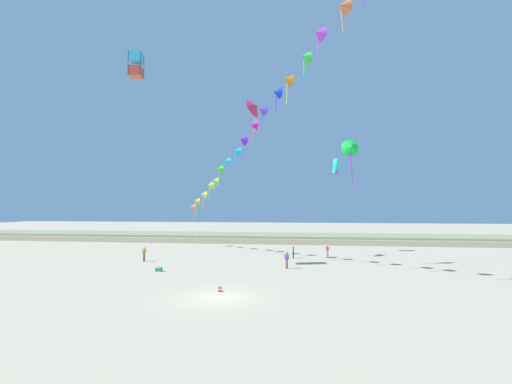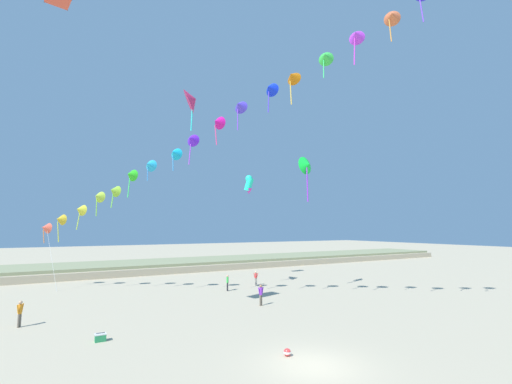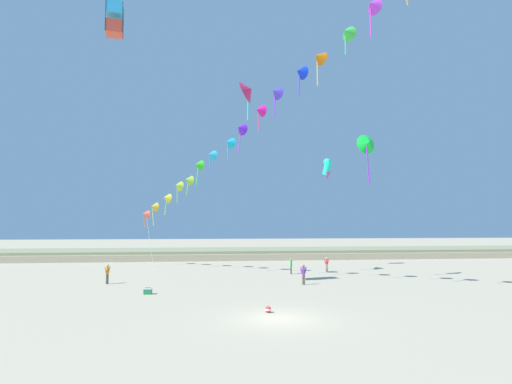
{
  "view_description": "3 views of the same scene",
  "coord_description": "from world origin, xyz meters",
  "px_view_note": "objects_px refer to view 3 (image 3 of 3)",
  "views": [
    {
      "loc": [
        5.8,
        -22.91,
        6.05
      ],
      "look_at": [
        0.64,
        13.95,
        7.8
      ],
      "focal_mm": 24.0,
      "sensor_mm": 36.0,
      "label": 1
    },
    {
      "loc": [
        -10.23,
        -12.73,
        6.18
      ],
      "look_at": [
        1.94,
        8.6,
        8.79
      ],
      "focal_mm": 24.0,
      "sensor_mm": 36.0,
      "label": 2
    },
    {
      "loc": [
        -3.56,
        -21.13,
        4.94
      ],
      "look_at": [
        0.32,
        13.23,
        7.78
      ],
      "focal_mm": 28.0,
      "sensor_mm": 36.0,
      "label": 3
    }
  ],
  "objects_px": {
    "large_kite_mid_trail": "(248,91)",
    "large_kite_outer_drift": "(327,168)",
    "person_near_left": "(291,265)",
    "beach_ball": "(268,309)",
    "person_mid_center": "(303,273)",
    "person_near_right": "(327,263)",
    "large_kite_low_lead": "(115,19)",
    "beach_cooler": "(148,291)",
    "person_far_left": "(107,273)",
    "large_kite_high_solo": "(367,144)"
  },
  "relations": [
    {
      "from": "large_kite_mid_trail",
      "to": "large_kite_high_solo",
      "type": "height_order",
      "value": "large_kite_mid_trail"
    },
    {
      "from": "person_near_left",
      "to": "person_far_left",
      "type": "distance_m",
      "value": 17.36
    },
    {
      "from": "person_far_left",
      "to": "large_kite_mid_trail",
      "type": "relative_size",
      "value": 0.39
    },
    {
      "from": "person_near_right",
      "to": "person_far_left",
      "type": "distance_m",
      "value": 21.8
    },
    {
      "from": "person_near_left",
      "to": "person_mid_center",
      "type": "relative_size",
      "value": 0.93
    },
    {
      "from": "large_kite_outer_drift",
      "to": "person_mid_center",
      "type": "bearing_deg",
      "value": -114.71
    },
    {
      "from": "person_far_left",
      "to": "large_kite_low_lead",
      "type": "bearing_deg",
      "value": -76.59
    },
    {
      "from": "large_kite_high_solo",
      "to": "large_kite_outer_drift",
      "type": "distance_m",
      "value": 11.2
    },
    {
      "from": "large_kite_mid_trail",
      "to": "beach_ball",
      "type": "height_order",
      "value": "large_kite_mid_trail"
    },
    {
      "from": "beach_cooler",
      "to": "person_near_right",
      "type": "bearing_deg",
      "value": 35.66
    },
    {
      "from": "large_kite_outer_drift",
      "to": "beach_ball",
      "type": "distance_m",
      "value": 28.16
    },
    {
      "from": "person_mid_center",
      "to": "beach_ball",
      "type": "height_order",
      "value": "person_mid_center"
    },
    {
      "from": "person_mid_center",
      "to": "beach_cooler",
      "type": "relative_size",
      "value": 2.89
    },
    {
      "from": "person_mid_center",
      "to": "person_near_left",
      "type": "bearing_deg",
      "value": 86.65
    },
    {
      "from": "large_kite_mid_trail",
      "to": "large_kite_outer_drift",
      "type": "height_order",
      "value": "large_kite_mid_trail"
    },
    {
      "from": "person_near_right",
      "to": "large_kite_outer_drift",
      "type": "distance_m",
      "value": 11.93
    },
    {
      "from": "person_mid_center",
      "to": "large_kite_mid_trail",
      "type": "xyz_separation_m",
      "value": [
        -4.08,
        5.82,
        17.26
      ]
    },
    {
      "from": "large_kite_outer_drift",
      "to": "beach_cooler",
      "type": "distance_m",
      "value": 27.18
    },
    {
      "from": "person_near_right",
      "to": "large_kite_mid_trail",
      "type": "relative_size",
      "value": 0.36
    },
    {
      "from": "person_near_right",
      "to": "large_kite_outer_drift",
      "type": "xyz_separation_m",
      "value": [
        1.6,
        4.57,
        10.91
      ]
    },
    {
      "from": "large_kite_low_lead",
      "to": "beach_ball",
      "type": "height_order",
      "value": "large_kite_low_lead"
    },
    {
      "from": "large_kite_mid_trail",
      "to": "large_kite_outer_drift",
      "type": "bearing_deg",
      "value": 36.51
    },
    {
      "from": "person_near_right",
      "to": "person_mid_center",
      "type": "relative_size",
      "value": 0.91
    },
    {
      "from": "beach_ball",
      "to": "person_near_left",
      "type": "bearing_deg",
      "value": 74.4
    },
    {
      "from": "large_kite_low_lead",
      "to": "large_kite_mid_trail",
      "type": "relative_size",
      "value": 0.59
    },
    {
      "from": "large_kite_outer_drift",
      "to": "person_near_left",
      "type": "bearing_deg",
      "value": -133.0
    },
    {
      "from": "large_kite_low_lead",
      "to": "large_kite_outer_drift",
      "type": "relative_size",
      "value": 1.03
    },
    {
      "from": "large_kite_high_solo",
      "to": "person_far_left",
      "type": "bearing_deg",
      "value": 179.72
    },
    {
      "from": "person_far_left",
      "to": "large_kite_outer_drift",
      "type": "distance_m",
      "value": 27.23
    },
    {
      "from": "beach_cooler",
      "to": "person_near_left",
      "type": "bearing_deg",
      "value": 39.63
    },
    {
      "from": "person_near_right",
      "to": "large_kite_mid_trail",
      "type": "bearing_deg",
      "value": -160.75
    },
    {
      "from": "person_near_right",
      "to": "beach_ball",
      "type": "relative_size",
      "value": 4.18
    },
    {
      "from": "large_kite_mid_trail",
      "to": "beach_cooler",
      "type": "bearing_deg",
      "value": -131.83
    },
    {
      "from": "person_far_left",
      "to": "large_kite_high_solo",
      "type": "bearing_deg",
      "value": -0.28
    },
    {
      "from": "person_far_left",
      "to": "large_kite_mid_trail",
      "type": "xyz_separation_m",
      "value": [
        12.15,
        3.47,
        17.28
      ]
    },
    {
      "from": "large_kite_mid_trail",
      "to": "beach_ball",
      "type": "bearing_deg",
      "value": -91.1
    },
    {
      "from": "person_near_left",
      "to": "beach_cooler",
      "type": "xyz_separation_m",
      "value": [
        -12.49,
        -10.34,
        -0.69
      ]
    },
    {
      "from": "person_mid_center",
      "to": "large_kite_outer_drift",
      "type": "relative_size",
      "value": 0.69
    },
    {
      "from": "large_kite_mid_trail",
      "to": "large_kite_outer_drift",
      "type": "xyz_separation_m",
      "value": [
        10.25,
        7.59,
        -6.45
      ]
    },
    {
      "from": "person_near_left",
      "to": "large_kite_mid_trail",
      "type": "bearing_deg",
      "value": -162.43
    },
    {
      "from": "large_kite_low_lead",
      "to": "large_kite_mid_trail",
      "type": "distance_m",
      "value": 13.93
    },
    {
      "from": "person_near_left",
      "to": "beach_ball",
      "type": "height_order",
      "value": "person_near_left"
    },
    {
      "from": "person_mid_center",
      "to": "person_near_right",
      "type": "bearing_deg",
      "value": 62.66
    },
    {
      "from": "person_near_right",
      "to": "beach_cooler",
      "type": "distance_m",
      "value": 20.49
    },
    {
      "from": "person_far_left",
      "to": "large_kite_low_lead",
      "type": "height_order",
      "value": "large_kite_low_lead"
    },
    {
      "from": "large_kite_high_solo",
      "to": "beach_ball",
      "type": "bearing_deg",
      "value": -132.12
    },
    {
      "from": "large_kite_low_lead",
      "to": "person_far_left",
      "type": "bearing_deg",
      "value": 103.41
    },
    {
      "from": "person_far_left",
      "to": "beach_ball",
      "type": "distance_m",
      "value": 17.12
    },
    {
      "from": "person_near_right",
      "to": "person_mid_center",
      "type": "bearing_deg",
      "value": -117.34
    },
    {
      "from": "person_near_left",
      "to": "beach_cooler",
      "type": "bearing_deg",
      "value": -140.37
    }
  ]
}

